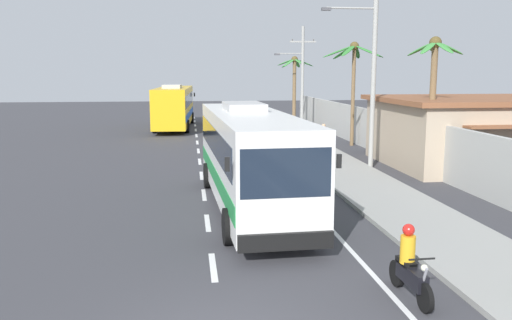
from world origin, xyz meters
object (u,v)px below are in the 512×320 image
object	(u,v)px
pedestrian_near_kerb	(323,138)
utility_pole_mid	(372,57)
coach_bus_foreground	(250,155)
motorcycle_beside_bus	(410,268)
utility_pole_far	(301,75)
palm_nearest	(295,77)
coach_bus_far_lane	(174,105)
motorcycle_trailing	(278,154)
roadside_building	(494,131)
palm_second	(354,66)
palm_third	(434,79)

from	to	relation	value
pedestrian_near_kerb	utility_pole_mid	bearing A→B (deg)	36.42
coach_bus_foreground	utility_pole_mid	xyz separation A→B (m)	(6.76, 6.94, 3.56)
motorcycle_beside_bus	utility_pole_far	distance (m)	33.67
pedestrian_near_kerb	utility_pole_far	xyz separation A→B (m)	(1.58, 13.85, 3.44)
coach_bus_foreground	palm_nearest	bearing A→B (deg)	75.72
motorcycle_beside_bus	palm_nearest	bearing A→B (deg)	82.85
pedestrian_near_kerb	utility_pole_mid	world-z (taller)	utility_pole_mid
coach_bus_far_lane	motorcycle_trailing	distance (m)	20.52
roadside_building	motorcycle_trailing	bearing A→B (deg)	176.47
pedestrian_near_kerb	utility_pole_mid	distance (m)	6.20
coach_bus_foreground	pedestrian_near_kerb	world-z (taller)	coach_bus_foreground
utility_pole_mid	palm_second	bearing A→B (deg)	78.72
utility_pole_far	roadside_building	xyz separation A→B (m)	(6.45, -17.71, -2.73)
coach_bus_far_lane	palm_second	distance (m)	17.34
utility_pole_mid	palm_second	size ratio (longest dim) A/B	1.55
motorcycle_trailing	palm_nearest	xyz separation A→B (m)	(4.64, 19.43, 3.64)
motorcycle_beside_bus	utility_pole_mid	bearing A→B (deg)	74.29
palm_third	roadside_building	size ratio (longest dim) A/B	0.55
coach_bus_foreground	palm_third	bearing A→B (deg)	30.68
motorcycle_beside_bus	palm_second	distance (m)	24.61
coach_bus_foreground	utility_pole_mid	bearing A→B (deg)	45.75
utility_pole_far	palm_third	xyz separation A→B (m)	(2.18, -19.47, -0.06)
motorcycle_beside_bus	roadside_building	distance (m)	18.98
palm_nearest	roadside_building	bearing A→B (deg)	-71.98
motorcycle_trailing	palm_second	distance (m)	10.56
utility_pole_mid	palm_second	distance (m)	8.51
coach_bus_far_lane	utility_pole_far	distance (m)	11.03
coach_bus_far_lane	palm_second	bearing A→B (deg)	-46.36
palm_second	motorcycle_beside_bus	bearing A→B (deg)	-104.15
motorcycle_trailing	motorcycle_beside_bus	bearing A→B (deg)	-89.34
palm_second	roadside_building	xyz separation A→B (m)	(5.09, -8.04, -3.39)
coach_bus_far_lane	utility_pole_far	world-z (taller)	utility_pole_far
motorcycle_trailing	utility_pole_mid	size ratio (longest dim) A/B	0.19
palm_nearest	palm_third	xyz separation A→B (m)	(2.28, -21.88, 0.14)
roadside_building	motorcycle_beside_bus	bearing A→B (deg)	-125.50
utility_pole_mid	palm_nearest	world-z (taller)	utility_pole_mid
pedestrian_near_kerb	palm_nearest	distance (m)	16.64
palm_third	roadside_building	distance (m)	5.33
motorcycle_trailing	utility_pole_mid	distance (m)	6.62
coach_bus_far_lane	pedestrian_near_kerb	distance (m)	18.73
utility_pole_far	palm_nearest	size ratio (longest dim) A/B	1.38
roadside_building	coach_bus_foreground	bearing A→B (deg)	-151.81
pedestrian_near_kerb	palm_third	size ratio (longest dim) A/B	0.27
motorcycle_beside_bus	palm_second	xyz separation A→B (m)	(5.92, 23.46, 4.50)
utility_pole_mid	pedestrian_near_kerb	bearing A→B (deg)	107.11
palm_third	utility_pole_mid	bearing A→B (deg)	149.59
coach_bus_far_lane	motorcycle_beside_bus	size ratio (longest dim) A/B	6.34
palm_nearest	utility_pole_mid	bearing A→B (deg)	-90.58
utility_pole_far	coach_bus_foreground	bearing A→B (deg)	-105.79
coach_bus_foreground	roadside_building	bearing A→B (deg)	28.19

